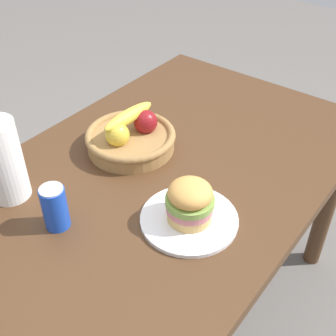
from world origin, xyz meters
name	(u,v)px	position (x,y,z in m)	size (l,w,h in m)	color
ground_plane	(165,309)	(0.00, 0.00, 0.00)	(8.00, 8.00, 0.00)	slate
dining_table	(164,191)	(0.00, 0.00, 0.65)	(1.40, 0.90, 0.75)	#4C301C
plate	(189,219)	(-0.14, -0.19, 0.76)	(0.26, 0.26, 0.01)	white
sandwich	(190,201)	(-0.14, -0.19, 0.82)	(0.13, 0.13, 0.12)	#DBAD60
soda_can	(55,207)	(-0.36, 0.07, 0.81)	(0.07, 0.07, 0.13)	blue
fruit_basket	(131,137)	(0.01, 0.15, 0.79)	(0.29, 0.29, 0.14)	#9E7542
paper_towel_roll	(2,161)	(-0.36, 0.27, 0.87)	(0.11, 0.11, 0.24)	white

